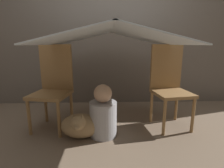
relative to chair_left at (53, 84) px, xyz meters
name	(u,v)px	position (x,y,z in m)	size (l,w,h in m)	color
ground_plane	(113,134)	(0.69, -0.25, -0.52)	(8.80, 8.80, 0.00)	#7A6651
wall_back	(110,27)	(0.69, 0.89, 0.73)	(7.00, 0.05, 2.50)	#6B6056
chair_left	(53,84)	(0.00, 0.00, 0.00)	(0.48, 0.48, 0.99)	olive
chair_right	(169,84)	(1.39, 0.00, 0.00)	(0.46, 0.46, 0.99)	olive
sheet_canopy	(112,36)	(0.69, -0.08, 0.55)	(1.42, 1.35, 0.18)	silver
person_front	(103,115)	(0.59, -0.26, -0.28)	(0.30, 0.30, 0.58)	#B2B2B7
dog	(80,125)	(0.35, -0.32, -0.37)	(0.42, 0.37, 0.34)	#9E7F56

